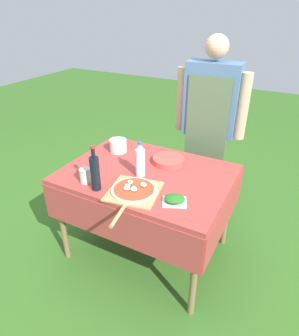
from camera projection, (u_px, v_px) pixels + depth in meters
ground_plane at (147, 249)px, 2.59m from camera, size 12.00×12.00×0.00m
prep_table at (147, 182)px, 2.26m from camera, size 1.23×0.91×0.77m
person_cook at (210, 118)px, 2.63m from camera, size 0.62×0.23×1.66m
pizza_on_peel at (133, 191)px, 1.97m from camera, size 0.39×0.56×0.06m
oil_bottle at (95, 173)px, 1.96m from camera, size 0.06×0.06×0.32m
water_bottle at (140, 160)px, 2.12m from camera, size 0.07×0.07×0.27m
herb_container at (175, 199)px, 1.87m from camera, size 0.19×0.18×0.05m
mixing_tub at (118, 146)px, 2.50m from camera, size 0.14×0.14×0.11m
plate_stack at (169, 160)px, 2.34m from camera, size 0.26×0.26×0.04m
sauce_jar at (85, 176)px, 2.07m from camera, size 0.08×0.08×0.10m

